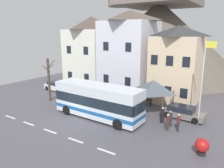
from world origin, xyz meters
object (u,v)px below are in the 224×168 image
(townhouse_01, at_px, (129,53))
(townhouse_02, at_px, (176,65))
(transit_bus, at_px, (98,101))
(bare_tree_00, at_px, (49,79))
(bus_shelter, at_px, (153,86))
(parked_car_00, at_px, (57,86))
(pedestrian_00, at_px, (163,114))
(parked_car_01, at_px, (183,112))
(parked_car_02, at_px, (82,93))
(public_bench, at_px, (145,101))
(flagpole, at_px, (203,78))
(pedestrian_03, at_px, (168,122))
(pedestrian_01, at_px, (178,122))
(hilltop_castle, at_px, (157,34))
(harbour_buoy, at_px, (202,146))
(pedestrian_02, at_px, (170,118))
(townhouse_00, at_px, (92,52))

(townhouse_01, xyz_separation_m, townhouse_02, (6.96, -0.64, -1.07))
(transit_bus, bearing_deg, bare_tree_00, 173.54)
(bus_shelter, relative_size, parked_car_00, 0.93)
(bare_tree_00, bearing_deg, pedestrian_00, 4.09)
(parked_car_01, height_order, parked_car_02, parked_car_02)
(public_bench, height_order, flagpole, flagpole)
(parked_car_01, relative_size, pedestrian_00, 2.61)
(townhouse_01, distance_m, parked_car_01, 12.20)
(pedestrian_03, bearing_deg, pedestrian_01, 20.57)
(pedestrian_01, distance_m, pedestrian_03, 0.90)
(pedestrian_01, bearing_deg, hilltop_castle, 115.77)
(parked_car_01, bearing_deg, public_bench, 162.86)
(parked_car_01, distance_m, public_bench, 5.26)
(townhouse_02, height_order, parked_car_02, townhouse_02)
(pedestrian_03, bearing_deg, townhouse_02, 103.72)
(transit_bus, height_order, flagpole, flagpole)
(townhouse_01, bearing_deg, parked_car_00, -151.42)
(transit_bus, distance_m, bus_shelter, 6.03)
(pedestrian_03, bearing_deg, parked_car_01, 84.59)
(parked_car_01, bearing_deg, flagpole, -21.27)
(hilltop_castle, xyz_separation_m, pedestrian_00, (10.42, -24.34, -7.35))
(pedestrian_00, bearing_deg, pedestrian_03, -53.15)
(harbour_buoy, bearing_deg, pedestrian_01, 131.50)
(parked_car_01, height_order, pedestrian_02, pedestrian_02)
(townhouse_01, distance_m, parked_car_02, 8.70)
(parked_car_00, height_order, public_bench, parked_car_00)
(townhouse_02, bearing_deg, townhouse_00, 176.93)
(pedestrian_01, height_order, public_bench, pedestrian_01)
(bus_shelter, bearing_deg, pedestrian_01, -38.18)
(townhouse_01, relative_size, pedestrian_03, 7.30)
(townhouse_00, relative_size, parked_car_01, 2.58)
(townhouse_00, bearing_deg, public_bench, -20.36)
(pedestrian_00, relative_size, pedestrian_03, 1.03)
(parked_car_00, height_order, flagpole, flagpole)
(parked_car_01, distance_m, parked_car_02, 13.30)
(pedestrian_01, height_order, pedestrian_03, pedestrian_01)
(townhouse_00, relative_size, pedestrian_01, 6.73)
(parked_car_02, relative_size, pedestrian_03, 2.94)
(flagpole, relative_size, harbour_buoy, 6.30)
(bus_shelter, bearing_deg, flagpole, -3.42)
(townhouse_00, xyz_separation_m, bare_tree_00, (0.41, -9.27, -2.60))
(transit_bus, xyz_separation_m, harbour_buoy, (10.32, -1.56, -1.03))
(bus_shelter, bearing_deg, townhouse_00, 154.10)
(parked_car_00, height_order, pedestrian_02, pedestrian_02)
(townhouse_02, bearing_deg, hilltop_castle, 118.71)
(townhouse_02, height_order, parked_car_00, townhouse_02)
(harbour_buoy, bearing_deg, townhouse_00, 147.96)
(transit_bus, bearing_deg, flagpole, 24.23)
(parked_car_00, relative_size, parked_car_01, 0.93)
(hilltop_castle, xyz_separation_m, public_bench, (6.74, -20.26, -7.79))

